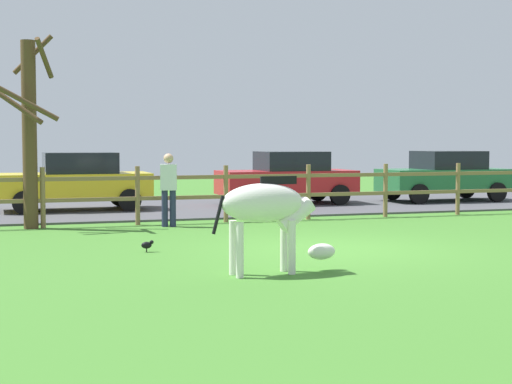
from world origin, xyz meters
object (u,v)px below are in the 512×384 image
Objects in this scene: bare_tree at (30,129)px; visitor_near_fence at (169,186)px; zebra at (268,210)px; parked_car_yellow at (76,181)px; parked_car_red at (288,177)px; parked_car_green at (445,176)px; crow_on_grass at (147,245)px.

visitor_near_fence is at bearing -10.18° from bare_tree.
bare_tree is 2.21× the size of zebra.
parked_car_red is at bearing 1.71° from parked_car_yellow.
visitor_near_fence reaches higher than parked_car_green.
visitor_near_fence is (2.95, -0.53, -1.28)m from bare_tree.
parked_car_green reaches higher than zebra.
visitor_near_fence is (1.67, -4.38, 0.06)m from parked_car_yellow.
crow_on_grass is 0.05× the size of parked_car_green.
parked_car_green is 2.45× the size of visitor_near_fence.
visitor_near_fence reaches higher than parked_car_yellow.
crow_on_grass is at bearing -86.37° from parked_car_yellow.
bare_tree is 1.07× the size of parked_car_red.
visitor_near_fence reaches higher than parked_car_red.
zebra is 0.48× the size of parked_car_red.
parked_car_yellow is (-0.52, 8.23, 0.72)m from crow_on_grass.
visitor_near_fence is (-0.13, 6.60, -0.02)m from zebra.
crow_on_grass is at bearing -106.58° from visitor_near_fence.
crow_on_grass is 10.15m from parked_car_red.
visitor_near_fence is (-4.48, -4.56, 0.06)m from parked_car_red.
parked_car_red reaches higher than zebra.
parked_car_yellow is 2.46× the size of visitor_near_fence.
parked_car_green is at bearing 16.45° from bare_tree.
bare_tree is at bearing 113.34° from zebra.
zebra is at bearing -65.09° from crow_on_grass.
parked_car_yellow is 4.69m from visitor_near_fence.
parked_car_green is at bearing -3.78° from parked_car_red.
visitor_near_fence reaches higher than crow_on_grass.
bare_tree is at bearing 112.34° from crow_on_grass.
visitor_near_fence is at bearing 73.42° from crow_on_grass.
bare_tree reaches higher than parked_car_green.
parked_car_yellow reaches higher than crow_on_grass.
bare_tree is at bearing -151.49° from parked_car_red.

